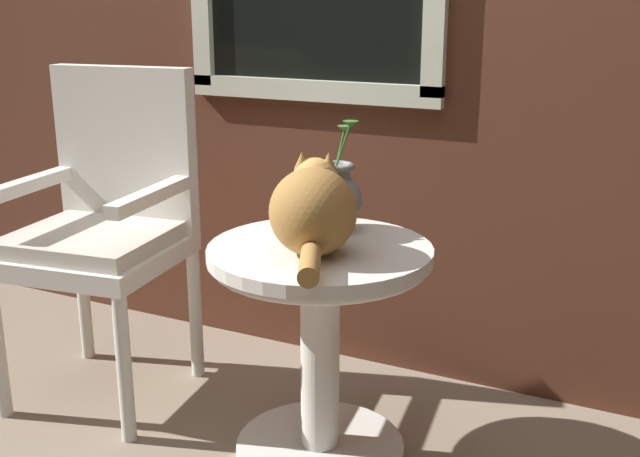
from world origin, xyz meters
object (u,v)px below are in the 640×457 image
pewter_vase_with_ivy (336,196)px  wicker_side_table (320,316)px  cat (313,208)px  wicker_chair (106,217)px

pewter_vase_with_ivy → wicker_side_table: bearing=-79.5°
wicker_side_table → cat: (0.00, -0.05, 0.32)m
cat → pewter_vase_with_ivy: 0.21m
wicker_side_table → cat: cat is taller
wicker_side_table → cat: 0.32m
cat → pewter_vase_with_ivy: bearing=99.1°
wicker_chair → pewter_vase_with_ivy: (0.77, 0.09, 0.13)m
wicker_chair → cat: wicker_chair is taller
wicker_side_table → pewter_vase_with_ivy: (-0.03, 0.16, 0.30)m
wicker_side_table → wicker_chair: bearing=175.1°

